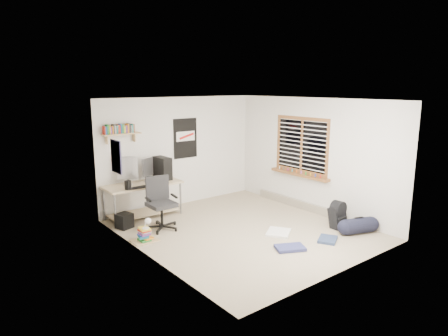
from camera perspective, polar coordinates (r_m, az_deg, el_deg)
floor at (r=7.84m, az=2.69°, el=-8.89°), size 4.00×4.50×0.01m
ceiling at (r=7.34m, az=2.88°, el=9.77°), size 4.00×4.50×0.01m
back_wall at (r=9.28m, az=-6.36°, el=2.34°), size 4.00×0.01×2.50m
left_wall at (r=6.39m, az=-10.97°, el=-2.11°), size 0.01×4.50×2.50m
right_wall at (r=8.91m, az=12.60°, el=1.73°), size 0.01×4.50×2.50m
desk at (r=8.64m, az=-11.47°, el=-4.55°), size 1.65×0.79×0.73m
monitor_left at (r=8.46m, az=-13.60°, el=-0.76°), size 0.43×0.31×0.47m
monitor_right at (r=8.66m, az=-10.85°, el=-0.62°), size 0.36×0.25×0.39m
pc_tower at (r=8.81m, az=-8.79°, el=-0.02°), size 0.24×0.48×0.49m
keyboard at (r=8.18m, az=-12.28°, el=-2.75°), size 0.43×0.16×0.02m
speaker_left at (r=8.08m, az=-13.56°, el=-2.39°), size 0.12×0.12×0.19m
speaker_right at (r=8.30m, az=-10.59°, el=-1.87°), size 0.12×0.12×0.19m
office_chair at (r=7.84m, az=-8.92°, el=-5.20°), size 0.78×0.78×1.03m
wall_shelf at (r=8.44m, az=-14.44°, el=4.74°), size 0.80×0.22×0.24m
poster_back_wall at (r=9.29m, az=-5.53°, el=4.24°), size 0.62×0.03×0.92m
poster_left_wall at (r=7.42m, az=-15.17°, el=1.58°), size 0.02×0.42×0.60m
window at (r=9.02m, az=10.97°, el=3.22°), size 0.10×1.50×1.26m
baseboard_heater at (r=9.32m, az=10.66°, el=-5.07°), size 0.08×2.50×0.18m
backpack at (r=8.22m, az=15.91°, el=-6.85°), size 0.33×0.27×0.44m
duffel_bag at (r=8.04m, az=18.64°, el=-7.88°), size 0.38×0.38×0.58m
tshirt at (r=7.73m, az=7.79°, el=-9.11°), size 0.64×0.62×0.04m
jeans_a at (r=7.05m, az=9.42°, el=-11.17°), size 0.58×0.50×0.05m
jeans_b at (r=7.55m, az=14.58°, el=-9.85°), size 0.50×0.46×0.05m
book_stack at (r=7.40m, az=-11.30°, el=-9.10°), size 0.43×0.37×0.27m
desk_lamp at (r=7.32m, az=-11.16°, el=-7.43°), size 0.15×0.22×0.21m
subwoofer at (r=8.14m, az=-14.05°, el=-7.36°), size 0.34×0.34×0.30m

